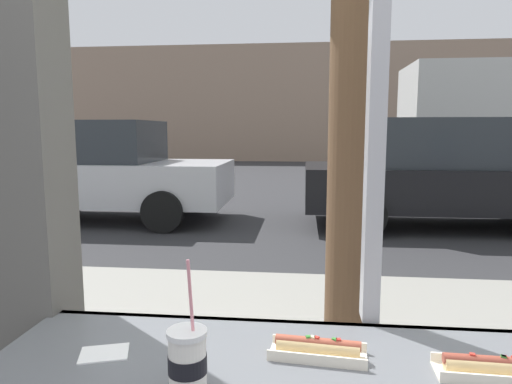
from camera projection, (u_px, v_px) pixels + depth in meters
ground_plane at (313, 206)px, 9.32m from camera, size 60.00×60.00×0.00m
sidewalk_strip at (332, 352)px, 3.00m from camera, size 16.00×2.80×0.16m
window_wall at (379, 35)px, 1.27m from camera, size 2.73×0.20×2.90m
building_facade_far at (309, 104)px, 22.65m from camera, size 28.00×1.20×5.74m
soda_cup_right at (188, 362)px, 0.96m from camera, size 0.09×0.09×0.31m
hotdog_tray_near at (497, 368)px, 1.05m from camera, size 0.28×0.11×0.05m
hotdog_tray_far at (318, 348)px, 1.14m from camera, size 0.25×0.12×0.05m
napkin_wrapper at (104, 353)px, 1.16m from camera, size 0.14×0.12×0.00m
parked_car_silver at (98, 170)px, 7.77m from camera, size 4.36×1.95×1.70m
parked_car_black at (447, 173)px, 7.16m from camera, size 4.43×2.02×1.72m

